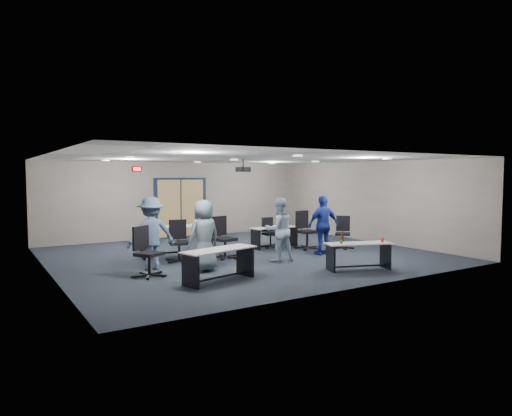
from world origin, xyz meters
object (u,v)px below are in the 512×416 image
table_front_left (219,259)px  table_back_left (176,236)px  table_front_right (359,251)px  chair_back_d (307,230)px  person_navy (323,225)px  chair_back_b (225,237)px  person_back (151,233)px  chair_loose_right (343,233)px  chair_loose_left (149,252)px  person_lightblue (279,230)px  chair_back_c (270,233)px  table_back_right (275,233)px  person_plaid (204,236)px  chair_back_a (179,241)px

table_front_left → table_back_left: bearing=69.5°
table_front_right → chair_back_d: 3.20m
table_front_left → person_navy: 4.25m
chair_back_b → person_back: bearing=178.5°
chair_loose_right → table_front_left: bearing=-115.4°
table_back_left → table_front_right: bearing=-44.6°
chair_loose_left → person_lightblue: person_lightblue is taller
table_back_left → chair_back_c: size_ratio=2.32×
table_front_left → table_back_left: table_back_left is taller
table_back_right → person_back: (-4.36, -1.23, 0.43)m
chair_back_c → chair_back_d: bearing=-40.7°
chair_loose_right → table_back_right: bearing=-174.5°
person_lightblue → person_back: size_ratio=0.96×
table_back_left → chair_loose_right: chair_loose_right is taller
chair_loose_left → person_plaid: person_plaid is taller
chair_loose_right → person_plaid: size_ratio=0.60×
table_front_left → chair_loose_right: bearing=5.9°
person_back → table_back_right: bearing=-162.0°
person_lightblue → person_back: 3.23m
chair_back_a → person_navy: size_ratio=0.64×
chair_back_c → person_back: bearing=-160.0°
chair_back_a → chair_loose_right: bearing=6.5°
table_front_left → person_plaid: (0.18, 1.10, 0.36)m
table_back_left → chair_loose_right: (4.77, -1.48, -0.08)m
chair_back_d → person_lightblue: person_lightblue is taller
chair_back_a → chair_loose_right: size_ratio=1.08×
table_front_right → chair_back_d: (0.90, 3.07, 0.13)m
table_back_right → person_plaid: 3.98m
person_plaid → person_lightblue: bearing=174.3°
table_front_right → chair_loose_left: (-4.44, 1.86, 0.11)m
chair_back_a → chair_back_c: (3.29, 0.68, -0.07)m
chair_back_a → person_navy: bearing=-2.2°
chair_back_c → person_plaid: 3.87m
chair_back_d → person_back: size_ratio=0.67×
chair_back_d → table_back_right: bearing=128.0°
chair_back_b → person_plaid: person_plaid is taller
table_front_left → person_lightblue: person_lightblue is taller
table_front_left → person_lightblue: bearing=13.3°
person_lightblue → person_back: bearing=-5.8°
table_front_right → person_navy: bearing=91.1°
person_plaid → person_navy: 3.84m
table_back_right → chair_loose_right: chair_loose_right is taller
table_back_left → person_lightblue: (1.95, -2.13, 0.25)m
chair_back_a → person_lightblue: person_lightblue is taller
chair_loose_right → table_back_left: bearing=-152.3°
person_plaid → table_back_left: bearing=-103.9°
person_lightblue → chair_back_b: bearing=-42.2°
person_back → table_front_right: bearing=150.1°
chair_back_b → person_back: size_ratio=0.65×
table_front_left → person_plaid: size_ratio=1.07×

